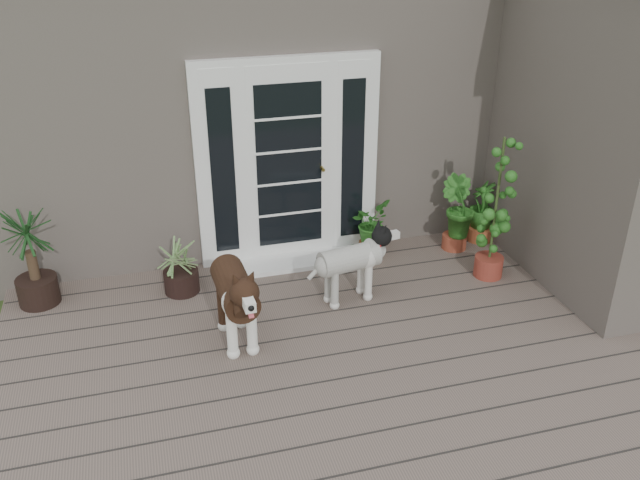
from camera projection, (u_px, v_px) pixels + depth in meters
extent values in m
cube|color=#6B5B4C|center=(376.00, 378.00, 5.58)|extent=(6.20, 4.60, 0.12)
cube|color=#665E54|center=(266.00, 81.00, 8.56)|extent=(7.40, 4.00, 3.10)
cube|color=#665E54|center=(624.00, 136.00, 6.55)|extent=(1.60, 2.40, 3.10)
cube|color=white|center=(288.00, 162.00, 6.91)|extent=(1.90, 0.14, 2.15)
cube|color=white|center=(295.00, 261.00, 7.21)|extent=(1.60, 0.40, 0.05)
imported|color=#195A19|center=(370.00, 233.00, 7.27)|extent=(0.59, 0.59, 0.54)
imported|color=#1F5718|center=(456.00, 223.00, 7.41)|extent=(0.57, 0.57, 0.62)
imported|color=#255518|center=(481.00, 217.00, 7.62)|extent=(0.39, 0.39, 0.55)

